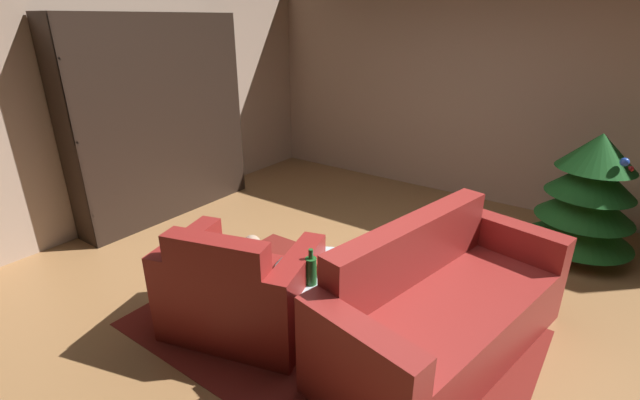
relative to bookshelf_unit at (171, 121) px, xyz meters
The scene contains 11 objects.
ground_plane 2.95m from the bookshelf_unit, ahead, with size 7.10×7.10×0.00m, color #996B3F.
wall_back 3.63m from the bookshelf_unit, 40.85° to the left, with size 6.04×0.06×2.60m, color tan.
wall_left 0.53m from the bookshelf_unit, 123.52° to the right, with size 0.06×5.56×2.60m, color tan.
area_rug 2.96m from the bookshelf_unit, 16.63° to the right, with size 2.65×1.80×0.01m, color maroon.
bookshelf_unit is the anchor object (origin of this frame).
armchair_red 2.54m from the bookshelf_unit, 28.31° to the right, with size 1.16×0.96×0.84m.
couch_red 3.47m from the bookshelf_unit, ahead, with size 1.15×2.00×0.86m.
coffee_table 2.79m from the bookshelf_unit, 17.15° to the right, with size 0.68×0.68×0.47m.
book_stack_on_table 2.81m from the bookshelf_unit, 16.88° to the right, with size 0.20×0.17×0.08m.
bottle_on_table 2.85m from the bookshelf_unit, 20.46° to the right, with size 0.08×0.08×0.25m.
decorated_tree 4.21m from the bookshelf_unit, 20.25° to the left, with size 0.91×0.91×1.17m.
Camera 1 is at (1.39, -2.57, 2.07)m, focal length 24.95 mm.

